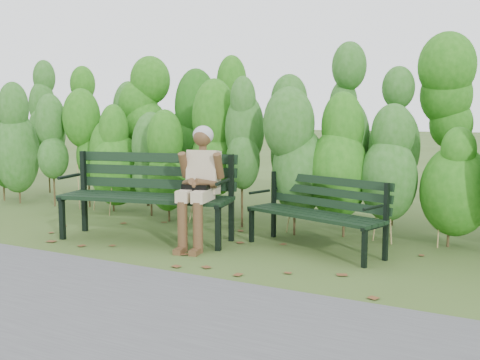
% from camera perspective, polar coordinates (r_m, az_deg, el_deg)
% --- Properties ---
extents(ground, '(80.00, 80.00, 0.00)m').
position_cam_1_polar(ground, '(6.17, -1.54, -7.28)').
color(ground, '#3B4F1E').
extents(footpath, '(60.00, 2.50, 0.01)m').
position_cam_1_polar(footpath, '(4.47, -15.97, -13.07)').
color(footpath, '#474749').
rests_on(footpath, ground).
extents(hedge_band, '(11.04, 1.67, 2.42)m').
position_cam_1_polar(hedge_band, '(7.66, 5.34, 4.98)').
color(hedge_band, '#47381E').
rests_on(hedge_band, ground).
extents(leaf_litter, '(4.56, 2.01, 0.01)m').
position_cam_1_polar(leaf_litter, '(5.78, 7.66, -8.30)').
color(leaf_litter, brown).
rests_on(leaf_litter, ground).
extents(bench_left, '(2.14, 1.07, 1.03)m').
position_cam_1_polar(bench_left, '(6.79, -9.17, -0.87)').
color(bench_left, black).
rests_on(bench_left, ground).
extents(bench_right, '(1.69, 0.98, 0.80)m').
position_cam_1_polar(bench_right, '(6.23, 8.05, -2.75)').
color(bench_right, black).
rests_on(bench_right, ground).
extents(seated_woman, '(0.54, 0.79, 1.36)m').
position_cam_1_polar(seated_woman, '(6.30, -4.14, 0.26)').
color(seated_woman, '#C5B391').
rests_on(seated_woman, ground).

